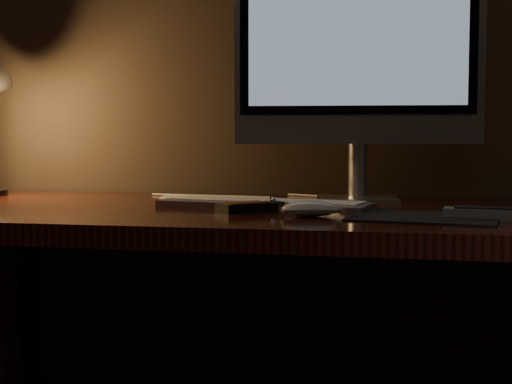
% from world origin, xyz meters
% --- Properties ---
extents(desk, '(1.60, 0.75, 0.75)m').
position_xyz_m(desk, '(0.00, 1.93, 0.62)').
color(desk, '#39130D').
rests_on(desk, ground).
extents(monitor, '(0.58, 0.19, 0.61)m').
position_xyz_m(monitor, '(0.21, 2.07, 1.11)').
color(monitor, silver).
rests_on(monitor, desk).
extents(keyboard, '(0.47, 0.22, 0.02)m').
position_xyz_m(keyboard, '(0.03, 1.85, 0.76)').
color(keyboard, silver).
rests_on(keyboard, desk).
extents(mousepad, '(0.29, 0.25, 0.00)m').
position_xyz_m(mousepad, '(0.36, 1.71, 0.75)').
color(mousepad, black).
rests_on(mousepad, desk).
extents(mouse, '(0.12, 0.08, 0.02)m').
position_xyz_m(mouse, '(0.15, 1.69, 0.76)').
color(mouse, white).
rests_on(mouse, desk).
extents(media_remote, '(0.14, 0.14, 0.03)m').
position_xyz_m(media_remote, '(0.02, 1.77, 0.76)').
color(media_remote, black).
rests_on(media_remote, desk).
extents(tv_remote, '(0.20, 0.08, 0.02)m').
position_xyz_m(tv_remote, '(0.48, 1.70, 0.76)').
color(tv_remote, gray).
rests_on(tv_remote, desk).
extents(papers, '(0.14, 0.10, 0.01)m').
position_xyz_m(papers, '(-0.21, 2.06, 0.75)').
color(papers, white).
rests_on(papers, desk).
extents(cable, '(0.59, 0.21, 0.01)m').
position_xyz_m(cable, '(-0.00, 2.11, 0.75)').
color(cable, white).
rests_on(cable, desk).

